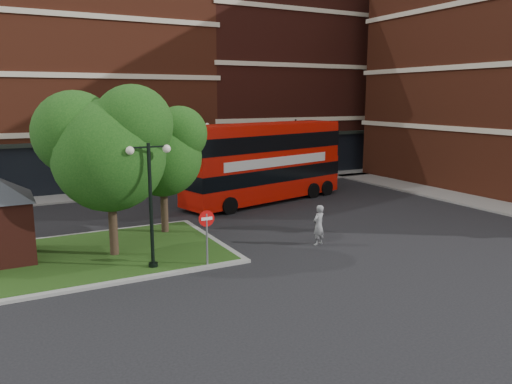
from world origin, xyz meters
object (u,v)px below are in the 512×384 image
bus (264,157)px  woman (319,225)px  car_white (239,176)px  car_silver (108,186)px

bus → woman: size_ratio=6.35×
car_white → car_silver: bearing=96.2°
car_silver → car_white: car_white is taller
bus → car_silver: 10.96m
bus → woman: bearing=-118.0°
bus → car_white: size_ratio=2.76×
bus → car_silver: (-8.71, 6.29, -2.19)m
car_silver → car_white: 9.92m
woman → car_white: (3.67, 15.98, -0.23)m
car_white → woman: bearing=173.3°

